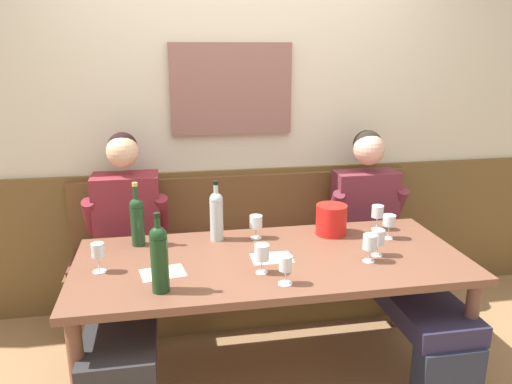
# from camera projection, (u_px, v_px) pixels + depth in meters

# --- Properties ---
(room_wall_back) EXTENTS (6.80, 0.12, 2.80)m
(room_wall_back) POSITION_uv_depth(u_px,v_px,m) (241.00, 106.00, 3.36)
(room_wall_back) COLOR beige
(room_wall_back) RESTS_ON ground
(wood_wainscot_panel) EXTENTS (6.80, 0.03, 0.97)m
(wood_wainscot_panel) POSITION_uv_depth(u_px,v_px,m) (244.00, 236.00, 3.56)
(wood_wainscot_panel) COLOR brown
(wood_wainscot_panel) RESTS_ON ground
(wall_bench) EXTENTS (2.33, 0.42, 0.94)m
(wall_bench) POSITION_uv_depth(u_px,v_px,m) (249.00, 275.00, 3.42)
(wall_bench) COLOR brown
(wall_bench) RESTS_ON ground
(dining_table) EXTENTS (2.03, 0.88, 0.72)m
(dining_table) POSITION_uv_depth(u_px,v_px,m) (271.00, 271.00, 2.64)
(dining_table) COLOR brown
(dining_table) RESTS_ON ground
(person_center_left_seat) EXTENTS (0.51, 1.34, 1.29)m
(person_center_left_seat) POSITION_uv_depth(u_px,v_px,m) (125.00, 259.00, 2.84)
(person_center_left_seat) COLOR #29373C
(person_center_left_seat) RESTS_ON ground
(person_right_seat) EXTENTS (0.53, 1.33, 1.26)m
(person_right_seat) POSITION_uv_depth(u_px,v_px,m) (387.00, 245.00, 3.09)
(person_right_seat) COLOR #262C3E
(person_right_seat) RESTS_ON ground
(ice_bucket) EXTENTS (0.18, 0.18, 0.18)m
(ice_bucket) POSITION_uv_depth(u_px,v_px,m) (331.00, 220.00, 2.92)
(ice_bucket) COLOR red
(ice_bucket) RESTS_ON dining_table
(wine_bottle_green_tall) EXTENTS (0.08, 0.08, 0.37)m
(wine_bottle_green_tall) POSITION_uv_depth(u_px,v_px,m) (159.00, 257.00, 2.21)
(wine_bottle_green_tall) COLOR #18391A
(wine_bottle_green_tall) RESTS_ON dining_table
(wine_bottle_amber_mid) EXTENTS (0.08, 0.08, 0.35)m
(wine_bottle_amber_mid) POSITION_uv_depth(u_px,v_px,m) (216.00, 214.00, 2.82)
(wine_bottle_amber_mid) COLOR silver
(wine_bottle_amber_mid) RESTS_ON dining_table
(wine_bottle_clear_water) EXTENTS (0.07, 0.07, 0.36)m
(wine_bottle_clear_water) POSITION_uv_depth(u_px,v_px,m) (137.00, 220.00, 2.74)
(wine_bottle_clear_water) COLOR #1C3D1F
(wine_bottle_clear_water) RESTS_ON dining_table
(wine_glass_by_bottle) EXTENTS (0.07, 0.07, 0.14)m
(wine_glass_by_bottle) POSITION_uv_depth(u_px,v_px,m) (286.00, 265.00, 2.30)
(wine_glass_by_bottle) COLOR silver
(wine_glass_by_bottle) RESTS_ON dining_table
(wine_glass_center_front) EXTENTS (0.07, 0.07, 0.14)m
(wine_glass_center_front) POSITION_uv_depth(u_px,v_px,m) (389.00, 221.00, 2.84)
(wine_glass_center_front) COLOR silver
(wine_glass_center_front) RESTS_ON dining_table
(wine_glass_right_end) EXTENTS (0.07, 0.07, 0.14)m
(wine_glass_right_end) POSITION_uv_depth(u_px,v_px,m) (256.00, 222.00, 2.85)
(wine_glass_right_end) COLOR silver
(wine_glass_right_end) RESTS_ON dining_table
(wine_glass_center_rear) EXTENTS (0.07, 0.07, 0.15)m
(wine_glass_center_rear) POSITION_uv_depth(u_px,v_px,m) (262.00, 253.00, 2.41)
(wine_glass_center_rear) COLOR silver
(wine_glass_center_rear) RESTS_ON dining_table
(wine_glass_left_end) EXTENTS (0.07, 0.07, 0.15)m
(wine_glass_left_end) POSITION_uv_depth(u_px,v_px,m) (370.00, 243.00, 2.54)
(wine_glass_left_end) COLOR silver
(wine_glass_left_end) RESTS_ON dining_table
(wine_glass_near_bucket) EXTENTS (0.07, 0.07, 0.15)m
(wine_glass_near_bucket) POSITION_uv_depth(u_px,v_px,m) (378.00, 212.00, 2.98)
(wine_glass_near_bucket) COLOR silver
(wine_glass_near_bucket) RESTS_ON dining_table
(wine_glass_mid_left) EXTENTS (0.07, 0.07, 0.14)m
(wine_glass_mid_left) POSITION_uv_depth(u_px,v_px,m) (378.00, 238.00, 2.61)
(wine_glass_mid_left) COLOR silver
(wine_glass_mid_left) RESTS_ON dining_table
(wine_glass_mid_right) EXTENTS (0.07, 0.07, 0.15)m
(wine_glass_mid_right) POSITION_uv_depth(u_px,v_px,m) (98.00, 251.00, 2.42)
(wine_glass_mid_right) COLOR silver
(wine_glass_mid_right) RESTS_ON dining_table
(tasting_sheet_left_guest) EXTENTS (0.23, 0.19, 0.00)m
(tasting_sheet_left_guest) POSITION_uv_depth(u_px,v_px,m) (163.00, 273.00, 2.43)
(tasting_sheet_left_guest) COLOR white
(tasting_sheet_left_guest) RESTS_ON dining_table
(tasting_sheet_right_guest) EXTENTS (0.21, 0.15, 0.00)m
(tasting_sheet_right_guest) POSITION_uv_depth(u_px,v_px,m) (271.00, 258.00, 2.60)
(tasting_sheet_right_guest) COLOR white
(tasting_sheet_right_guest) RESTS_ON dining_table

